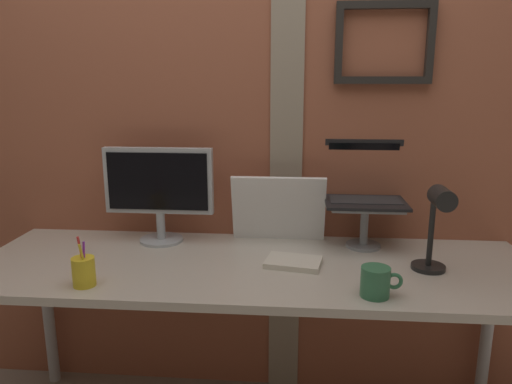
{
  "coord_description": "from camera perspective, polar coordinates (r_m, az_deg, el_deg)",
  "views": [
    {
      "loc": [
        0.26,
        -1.69,
        1.4
      ],
      "look_at": [
        0.11,
        0.07,
        0.99
      ],
      "focal_mm": 33.67,
      "sensor_mm": 36.0,
      "label": 1
    }
  ],
  "objects": [
    {
      "name": "brick_wall_back",
      "position": [
        2.09,
        -2.23,
        8.22
      ],
      "size": [
        3.37,
        0.16,
        2.44
      ],
      "color": "#9E563D",
      "rests_on": "ground_plane"
    },
    {
      "name": "desk",
      "position": [
        1.83,
        -0.27,
        -10.46
      ],
      "size": [
        2.09,
        0.68,
        0.74
      ],
      "color": "beige",
      "rests_on": "ground_plane"
    },
    {
      "name": "monitor",
      "position": [
        2.01,
        -11.47,
        0.66
      ],
      "size": [
        0.45,
        0.18,
        0.4
      ],
      "color": "#ADB2B7",
      "rests_on": "desk"
    },
    {
      "name": "laptop_stand",
      "position": [
        1.98,
        12.77,
        -3.03
      ],
      "size": [
        0.28,
        0.22,
        0.18
      ],
      "color": "gray",
      "rests_on": "desk"
    },
    {
      "name": "laptop",
      "position": [
        2.03,
        12.68,
        0.99
      ],
      "size": [
        0.32,
        0.29,
        0.25
      ],
      "color": "black",
      "rests_on": "laptop_stand"
    },
    {
      "name": "whiteboard_panel",
      "position": [
        2.0,
        2.68,
        -2.02
      ],
      "size": [
        0.39,
        0.1,
        0.29
      ],
      "primitive_type": "cube",
      "rotation": [
        0.28,
        0.0,
        0.0
      ],
      "color": "white",
      "rests_on": "desk"
    },
    {
      "name": "desk_lamp",
      "position": [
        1.75,
        20.69,
        -3.23
      ],
      "size": [
        0.12,
        0.2,
        0.32
      ],
      "color": "black",
      "rests_on": "desk"
    },
    {
      "name": "pen_cup",
      "position": [
        1.7,
        -19.79,
        -8.84
      ],
      "size": [
        0.07,
        0.07,
        0.17
      ],
      "color": "yellow",
      "rests_on": "desk"
    },
    {
      "name": "coffee_mug",
      "position": [
        1.57,
        14.06,
        -10.31
      ],
      "size": [
        0.13,
        0.09,
        0.1
      ],
      "color": "#33724C",
      "rests_on": "desk"
    },
    {
      "name": "paper_clutter_stack",
      "position": [
        1.79,
        4.47,
        -8.32
      ],
      "size": [
        0.22,
        0.17,
        0.02
      ],
      "primitive_type": "cube",
      "rotation": [
        0.0,
        0.0,
        -0.18
      ],
      "color": "silver",
      "rests_on": "desk"
    }
  ]
}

